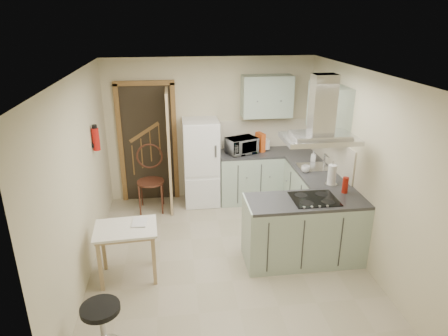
{
  "coord_description": "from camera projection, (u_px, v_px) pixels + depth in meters",
  "views": [
    {
      "loc": [
        -0.64,
        -4.68,
        3.13
      ],
      "look_at": [
        0.02,
        0.45,
        1.15
      ],
      "focal_mm": 32.0,
      "sensor_mm": 36.0,
      "label": 1
    }
  ],
  "objects": [
    {
      "name": "hob",
      "position": [
        314.0,
        199.0,
        5.17
      ],
      "size": [
        0.58,
        0.5,
        0.01
      ],
      "primitive_type": "cube",
      "color": "black",
      "rests_on": "peninsula"
    },
    {
      "name": "kettle",
      "position": [
        266.0,
        144.0,
        7.04
      ],
      "size": [
        0.16,
        0.16,
        0.21
      ],
      "primitive_type": "cylinder",
      "rotation": [
        0.0,
        0.0,
        -0.11
      ],
      "color": "white",
      "rests_on": "counter_back"
    },
    {
      "name": "drop_leaf_table",
      "position": [
        128.0,
        252.0,
        5.0
      ],
      "size": [
        0.79,
        0.61,
        0.71
      ],
      "primitive_type": "cube",
      "rotation": [
        0.0,
        0.0,
        0.06
      ],
      "color": "#D9A685",
      "rests_on": "floor"
    },
    {
      "name": "fire_extinguisher",
      "position": [
        96.0,
        139.0,
        5.62
      ],
      "size": [
        0.1,
        0.1,
        0.32
      ],
      "primitive_type": "cylinder",
      "color": "#B2140F",
      "rests_on": "left_wall"
    },
    {
      "name": "paper_towel",
      "position": [
        332.0,
        175.0,
        5.58
      ],
      "size": [
        0.12,
        0.12,
        0.3
      ],
      "primitive_type": "cylinder",
      "rotation": [
        0.0,
        0.0,
        -0.03
      ],
      "color": "white",
      "rests_on": "counter_right"
    },
    {
      "name": "soap_bottle",
      "position": [
        313.0,
        156.0,
        6.5
      ],
      "size": [
        0.1,
        0.1,
        0.17
      ],
      "primitive_type": "imported",
      "rotation": [
        0.0,
        0.0,
        -0.42
      ],
      "color": "#A1A3AC",
      "rests_on": "counter_right"
    },
    {
      "name": "counter_back",
      "position": [
        250.0,
        176.0,
        7.11
      ],
      "size": [
        1.08,
        0.6,
        0.9
      ],
      "primitive_type": "cube",
      "color": "#9EB2A0",
      "rests_on": "floor"
    },
    {
      "name": "bentwood_chair",
      "position": [
        151.0,
        182.0,
        6.7
      ],
      "size": [
        0.47,
        0.47,
        1.03
      ],
      "primitive_type": "cube",
      "rotation": [
        0.0,
        0.0,
        -0.02
      ],
      "color": "#462917",
      "rests_on": "floor"
    },
    {
      "name": "doorway",
      "position": [
        148.0,
        143.0,
        6.94
      ],
      "size": [
        1.1,
        0.12,
        2.1
      ],
      "primitive_type": "cube",
      "color": "brown",
      "rests_on": "floor"
    },
    {
      "name": "back_wall",
      "position": [
        211.0,
        130.0,
        7.03
      ],
      "size": [
        3.6,
        0.0,
        3.6
      ],
      "primitive_type": "plane",
      "rotation": [
        1.57,
        0.0,
        0.0
      ],
      "color": "beige",
      "rests_on": "floor"
    },
    {
      "name": "cereal_box",
      "position": [
        260.0,
        142.0,
        6.98
      ],
      "size": [
        0.15,
        0.23,
        0.32
      ],
      "primitive_type": "cube",
      "rotation": [
        0.0,
        0.0,
        0.31
      ],
      "color": "#DF541A",
      "rests_on": "counter_back"
    },
    {
      "name": "stool",
      "position": [
        103.0,
        327.0,
        3.93
      ],
      "size": [
        0.45,
        0.45,
        0.52
      ],
      "primitive_type": "cylinder",
      "rotation": [
        0.0,
        0.0,
        0.21
      ],
      "color": "black",
      "rests_on": "floor"
    },
    {
      "name": "fridge",
      "position": [
        201.0,
        163.0,
        6.9
      ],
      "size": [
        0.6,
        0.6,
        1.5
      ],
      "primitive_type": "cube",
      "color": "white",
      "rests_on": "floor"
    },
    {
      "name": "peninsula",
      "position": [
        304.0,
        230.0,
        5.33
      ],
      "size": [
        1.55,
        0.65,
        0.9
      ],
      "primitive_type": "cube",
      "color": "#9EB2A0",
      "rests_on": "floor"
    },
    {
      "name": "floor",
      "position": [
        226.0,
        257.0,
        5.53
      ],
      "size": [
        4.2,
        4.2,
        0.0
      ],
      "primitive_type": "plane",
      "color": "tan",
      "rests_on": "ground"
    },
    {
      "name": "red_bottle",
      "position": [
        345.0,
        185.0,
        5.33
      ],
      "size": [
        0.08,
        0.08,
        0.22
      ],
      "primitive_type": "cylinder",
      "rotation": [
        0.0,
        0.0,
        0.01
      ],
      "color": "#9E1A0D",
      "rests_on": "peninsula"
    },
    {
      "name": "sink",
      "position": [
        313.0,
        167.0,
        6.27
      ],
      "size": [
        0.45,
        0.4,
        0.01
      ],
      "primitive_type": "cube",
      "color": "silver",
      "rests_on": "counter_right"
    },
    {
      "name": "wall_cabinet_right",
      "position": [
        329.0,
        109.0,
        5.85
      ],
      "size": [
        0.35,
        0.9,
        0.7
      ],
      "primitive_type": "cube",
      "color": "#9EB2A0",
      "rests_on": "right_wall"
    },
    {
      "name": "left_wall",
      "position": [
        81.0,
        180.0,
        4.87
      ],
      "size": [
        0.0,
        4.2,
        4.2
      ],
      "primitive_type": "plane",
      "rotation": [
        1.57,
        0.0,
        1.57
      ],
      "color": "beige",
      "rests_on": "floor"
    },
    {
      "name": "extractor_hood",
      "position": [
        320.0,
        139.0,
        4.88
      ],
      "size": [
        0.9,
        0.55,
        0.1
      ],
      "primitive_type": "cube",
      "color": "silver",
      "rests_on": "ceiling"
    },
    {
      "name": "cup",
      "position": [
        306.0,
        169.0,
        6.05
      ],
      "size": [
        0.14,
        0.14,
        0.1
      ],
      "primitive_type": "imported",
      "rotation": [
        0.0,
        0.0,
        -0.08
      ],
      "color": "white",
      "rests_on": "counter_right"
    },
    {
      "name": "ceiling",
      "position": [
        227.0,
        74.0,
        4.63
      ],
      "size": [
        4.2,
        4.2,
        0.0
      ],
      "primitive_type": "plane",
      "rotation": [
        3.14,
        0.0,
        0.0
      ],
      "color": "silver",
      "rests_on": "back_wall"
    },
    {
      "name": "wall_cabinet_back",
      "position": [
        267.0,
        96.0,
        6.76
      ],
      "size": [
        0.85,
        0.35,
        0.7
      ],
      "primitive_type": "cube",
      "color": "#9EB2A0",
      "rests_on": "back_wall"
    },
    {
      "name": "microwave",
      "position": [
        242.0,
        146.0,
        6.86
      ],
      "size": [
        0.59,
        0.5,
        0.28
      ],
      "primitive_type": "imported",
      "rotation": [
        0.0,
        0.0,
        0.39
      ],
      "color": "black",
      "rests_on": "counter_back"
    },
    {
      "name": "splashback",
      "position": [
        264.0,
        133.0,
        7.17
      ],
      "size": [
        1.68,
        0.02,
        0.5
      ],
      "primitive_type": "cube",
      "color": "beige",
      "rests_on": "counter_back"
    },
    {
      "name": "counter_right",
      "position": [
        307.0,
        189.0,
        6.59
      ],
      "size": [
        0.6,
        1.95,
        0.9
      ],
      "primitive_type": "cube",
      "color": "#9EB2A0",
      "rests_on": "floor"
    },
    {
      "name": "right_wall",
      "position": [
        361.0,
        167.0,
        5.3
      ],
      "size": [
        0.0,
        4.2,
        4.2
      ],
      "primitive_type": "plane",
      "rotation": [
        1.57,
        0.0,
        -1.57
      ],
      "color": "beige",
      "rests_on": "floor"
    },
    {
      "name": "book",
      "position": [
        132.0,
        219.0,
        4.95
      ],
      "size": [
        0.2,
        0.26,
        0.11
      ],
      "primitive_type": "imported",
      "rotation": [
        0.0,
        0.0,
        -0.07
      ],
      "color": "#A6373B",
      "rests_on": "drop_leaf_table"
    }
  ]
}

